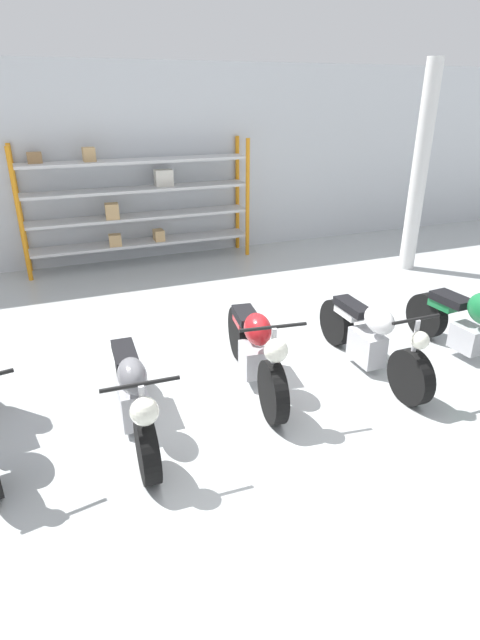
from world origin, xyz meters
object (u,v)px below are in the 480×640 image
(shelving_rack, at_px, (137,202))
(motorcycle_white, at_px, (370,338))
(motorcycle_red, at_px, (255,349))
(motorcycle_green, at_px, (475,326))
(motorcycle_grey, at_px, (133,394))

(shelving_rack, xyz_separation_m, motorcycle_white, (1.68, -5.17, -0.77))
(motorcycle_red, bearing_deg, motorcycle_green, 88.53)
(motorcycle_grey, relative_size, motorcycle_red, 1.02)
(motorcycle_green, bearing_deg, motorcycle_grey, -96.32)
(shelving_rack, bearing_deg, motorcycle_red, -86.95)
(shelving_rack, relative_size, motorcycle_red, 2.08)
(motorcycle_grey, bearing_deg, shelving_rack, 170.06)
(shelving_rack, xyz_separation_m, motorcycle_red, (0.27, -5.01, -0.72))
(motorcycle_red, xyz_separation_m, motorcycle_green, (2.73, -0.44, -0.00))
(motorcycle_grey, bearing_deg, motorcycle_red, 104.39)
(shelving_rack, relative_size, motorcycle_grey, 2.03)
(motorcycle_red, bearing_deg, motorcycle_white, 91.16)
(shelving_rack, height_order, motorcycle_red, shelving_rack)
(shelving_rack, xyz_separation_m, motorcycle_green, (3.00, -5.45, -0.72))
(motorcycle_grey, relative_size, motorcycle_green, 0.99)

